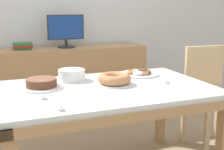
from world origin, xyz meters
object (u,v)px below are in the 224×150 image
book_stack (23,46)px  tealight_left_edge (166,82)px  chair (210,92)px  cake_golden_bundt (114,79)px  cake_chocolate_round (41,84)px  tealight_right_edge (61,109)px  pastry_platter (140,73)px  computer_monitor (66,31)px  plate_stack (72,75)px  tealight_near_cakes (43,98)px

book_stack → tealight_left_edge: size_ratio=5.53×
book_stack → tealight_left_edge: 1.82m
chair → cake_golden_bundt: 1.07m
cake_chocolate_round → tealight_right_edge: (0.03, -0.54, -0.02)m
chair → cake_chocolate_round: bearing=-177.1°
cake_chocolate_round → pastry_platter: bearing=9.1°
tealight_left_edge → book_stack: bearing=119.5°
computer_monitor → cake_chocolate_round: size_ratio=1.36×
cake_golden_bundt → pastry_platter: (0.33, 0.24, -0.03)m
book_stack → tealight_right_edge: 1.91m
pastry_platter → tealight_right_edge: size_ratio=8.17×
pastry_platter → tealight_left_edge: bearing=-81.1°
plate_stack → tealight_right_edge: plate_stack is taller
cake_golden_bundt → tealight_right_edge: bearing=-138.4°
chair → tealight_left_edge: (-0.64, -0.29, 0.22)m
book_stack → cake_chocolate_round: size_ratio=0.71×
tealight_right_edge → tealight_left_edge: 0.94m
pastry_platter → tealight_right_edge: pastry_platter is taller
tealight_near_cakes → cake_chocolate_round: bearing=83.6°
cake_golden_bundt → book_stack: bearing=109.3°
cake_golden_bundt → pastry_platter: bearing=35.9°
computer_monitor → book_stack: (-0.49, 0.00, -0.15)m
plate_stack → tealight_near_cakes: bearing=-124.0°
book_stack → pastry_platter: 1.49m
cake_chocolate_round → computer_monitor: bearing=69.9°
tealight_right_edge → chair: bearing=22.1°
plate_stack → computer_monitor: bearing=78.8°
chair → cake_golden_bundt: (-1.02, -0.18, 0.25)m
cake_chocolate_round → tealight_near_cakes: (-0.03, -0.28, -0.02)m
chair → tealight_near_cakes: (-1.58, -0.36, 0.22)m
pastry_platter → cake_golden_bundt: bearing=-144.1°
computer_monitor → tealight_near_cakes: size_ratio=10.60×
pastry_platter → plate_stack: 0.59m
cake_golden_bundt → tealight_left_edge: size_ratio=6.69×
chair → book_stack: chair is taller
computer_monitor → cake_chocolate_round: bearing=-110.1°
computer_monitor → pastry_platter: size_ratio=1.30×
chair → tealight_near_cakes: bearing=-167.1°
tealight_left_edge → tealight_near_cakes: size_ratio=1.00×
pastry_platter → plate_stack: (-0.59, 0.01, 0.03)m
book_stack → tealight_right_edge: book_stack is taller
book_stack → cake_chocolate_round: book_stack is taller
cake_golden_bundt → tealight_right_edge: 0.66m
cake_golden_bundt → computer_monitor: bearing=90.9°
chair → cake_chocolate_round: size_ratio=3.02×
plate_stack → tealight_right_edge: size_ratio=5.25×
chair → pastry_platter: bearing=175.3°
cake_golden_bundt → tealight_left_edge: cake_golden_bundt is taller
tealight_right_edge → tealight_near_cakes: bearing=102.7°
book_stack → plate_stack: 1.25m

